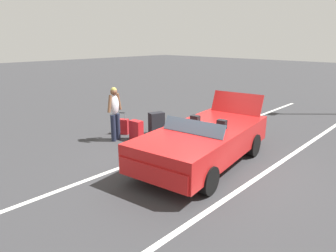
# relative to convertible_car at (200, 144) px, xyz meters

# --- Properties ---
(ground_plane) EXTENTS (80.00, 80.00, 0.00)m
(ground_plane) POSITION_rel_convertible_car_xyz_m (-0.20, -0.03, -0.59)
(ground_plane) COLOR #333335
(lot_line_near) EXTENTS (18.00, 0.12, 0.01)m
(lot_line_near) POSITION_rel_convertible_car_xyz_m (-0.20, -1.35, -0.59)
(lot_line_near) COLOR silver
(lot_line_near) RESTS_ON ground_plane
(lot_line_mid) EXTENTS (18.00, 0.12, 0.01)m
(lot_line_mid) POSITION_rel_convertible_car_xyz_m (-0.20, 1.35, -0.59)
(lot_line_mid) COLOR silver
(lot_line_mid) RESTS_ON ground_plane
(convertible_car) EXTENTS (4.36, 2.33, 1.52)m
(convertible_car) POSITION_rel_convertible_car_xyz_m (0.00, 0.00, 0.00)
(convertible_car) COLOR red
(convertible_car) RESTS_ON ground_plane
(suitcase_large_black) EXTENTS (0.54, 0.42, 0.74)m
(suitcase_large_black) POSITION_rel_convertible_car_xyz_m (-1.11, -2.62, -0.22)
(suitcase_large_black) COLOR black
(suitcase_large_black) RESTS_ON ground_plane
(suitcase_medium_bright) EXTENTS (0.28, 0.42, 0.62)m
(suitcase_medium_bright) POSITION_rel_convertible_car_xyz_m (-0.29, -2.67, -0.28)
(suitcase_medium_bright) COLOR red
(suitcase_medium_bright) RESTS_ON ground_plane
(suitcase_small_carryon) EXTENTS (0.35, 0.39, 0.74)m
(suitcase_small_carryon) POSITION_rel_convertible_car_xyz_m (-0.41, -3.46, -0.34)
(suitcase_small_carryon) COLOR red
(suitcase_small_carryon) RESTS_ON ground_plane
(traveler_person) EXTENTS (0.61, 0.28, 1.65)m
(traveler_person) POSITION_rel_convertible_car_xyz_m (0.16, -3.12, 0.34)
(traveler_person) COLOR #1E2338
(traveler_person) RESTS_ON ground_plane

